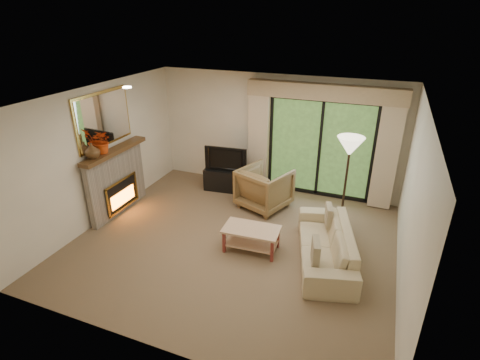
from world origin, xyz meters
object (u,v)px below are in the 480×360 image
at_px(armchair, 264,188).
at_px(sofa, 326,244).
at_px(coffee_table, 251,239).
at_px(media_console, 227,179).

height_order(armchair, sofa, armchair).
bearing_deg(armchair, sofa, 157.93).
relative_size(sofa, coffee_table, 2.16).
height_order(media_console, coffee_table, media_console).
relative_size(media_console, sofa, 0.49).
bearing_deg(sofa, armchair, -147.35).
bearing_deg(media_console, armchair, -30.54).
bearing_deg(coffee_table, media_console, 119.76).
bearing_deg(media_console, coffee_table, -62.89).
relative_size(armchair, coffee_table, 1.00).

